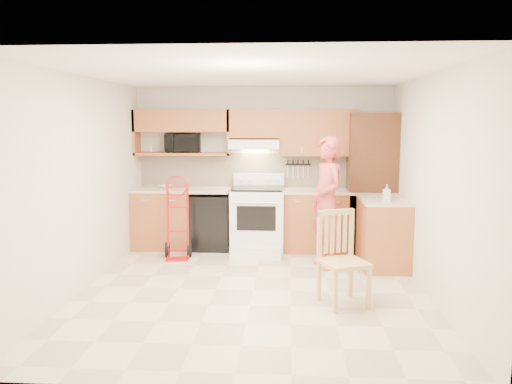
# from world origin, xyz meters

# --- Properties ---
(floor) EXTENTS (4.00, 4.50, 0.02)m
(floor) POSITION_xyz_m (0.00, 0.00, -0.01)
(floor) COLOR beige
(floor) RESTS_ON ground
(ceiling) EXTENTS (4.00, 4.50, 0.02)m
(ceiling) POSITION_xyz_m (0.00, 0.00, 2.51)
(ceiling) COLOR white
(ceiling) RESTS_ON ground
(wall_back) EXTENTS (4.00, 0.02, 2.50)m
(wall_back) POSITION_xyz_m (0.00, 2.26, 1.25)
(wall_back) COLOR silver
(wall_back) RESTS_ON ground
(wall_front) EXTENTS (4.00, 0.02, 2.50)m
(wall_front) POSITION_xyz_m (0.00, -2.26, 1.25)
(wall_front) COLOR silver
(wall_front) RESTS_ON ground
(wall_left) EXTENTS (0.02, 4.50, 2.50)m
(wall_left) POSITION_xyz_m (-2.01, 0.00, 1.25)
(wall_left) COLOR silver
(wall_left) RESTS_ON ground
(wall_right) EXTENTS (0.02, 4.50, 2.50)m
(wall_right) POSITION_xyz_m (2.01, 0.00, 1.25)
(wall_right) COLOR silver
(wall_right) RESTS_ON ground
(backsplash) EXTENTS (3.92, 0.03, 0.55)m
(backsplash) POSITION_xyz_m (0.00, 2.23, 1.20)
(backsplash) COLOR beige
(backsplash) RESTS_ON wall_back
(lower_cab_left) EXTENTS (0.90, 0.60, 0.90)m
(lower_cab_left) POSITION_xyz_m (-1.55, 1.95, 0.45)
(lower_cab_left) COLOR #AB6337
(lower_cab_left) RESTS_ON ground
(dishwasher) EXTENTS (0.60, 0.60, 0.85)m
(dishwasher) POSITION_xyz_m (-0.80, 1.95, 0.42)
(dishwasher) COLOR black
(dishwasher) RESTS_ON ground
(lower_cab_right) EXTENTS (1.14, 0.60, 0.90)m
(lower_cab_right) POSITION_xyz_m (0.83, 1.95, 0.45)
(lower_cab_right) COLOR #AB6337
(lower_cab_right) RESTS_ON ground
(countertop_left) EXTENTS (1.50, 0.63, 0.04)m
(countertop_left) POSITION_xyz_m (-1.25, 1.95, 0.92)
(countertop_left) COLOR beige
(countertop_left) RESTS_ON lower_cab_left
(countertop_right) EXTENTS (1.14, 0.63, 0.04)m
(countertop_right) POSITION_xyz_m (0.83, 1.95, 0.92)
(countertop_right) COLOR beige
(countertop_right) RESTS_ON lower_cab_right
(cab_return_right) EXTENTS (0.60, 1.00, 0.90)m
(cab_return_right) POSITION_xyz_m (1.70, 1.15, 0.45)
(cab_return_right) COLOR #AB6337
(cab_return_right) RESTS_ON ground
(countertop_return) EXTENTS (0.63, 1.00, 0.04)m
(countertop_return) POSITION_xyz_m (1.70, 1.15, 0.92)
(countertop_return) COLOR beige
(countertop_return) RESTS_ON cab_return_right
(pantry_tall) EXTENTS (0.70, 0.60, 2.10)m
(pantry_tall) POSITION_xyz_m (1.65, 1.95, 1.05)
(pantry_tall) COLOR #552B14
(pantry_tall) RESTS_ON ground
(upper_cab_left) EXTENTS (1.50, 0.33, 0.34)m
(upper_cab_left) POSITION_xyz_m (-1.25, 2.08, 1.98)
(upper_cab_left) COLOR #AB6337
(upper_cab_left) RESTS_ON wall_back
(upper_shelf_mw) EXTENTS (1.50, 0.33, 0.04)m
(upper_shelf_mw) POSITION_xyz_m (-1.25, 2.08, 1.47)
(upper_shelf_mw) COLOR #AB6337
(upper_shelf_mw) RESTS_ON wall_back
(upper_cab_center) EXTENTS (0.76, 0.33, 0.44)m
(upper_cab_center) POSITION_xyz_m (-0.12, 2.08, 1.94)
(upper_cab_center) COLOR #AB6337
(upper_cab_center) RESTS_ON wall_back
(upper_cab_right) EXTENTS (1.14, 0.33, 0.70)m
(upper_cab_right) POSITION_xyz_m (0.83, 2.08, 1.80)
(upper_cab_right) COLOR #AB6337
(upper_cab_right) RESTS_ON wall_back
(range_hood) EXTENTS (0.76, 0.46, 0.14)m
(range_hood) POSITION_xyz_m (-0.12, 2.02, 1.63)
(range_hood) COLOR white
(range_hood) RESTS_ON wall_back
(knife_strip) EXTENTS (0.40, 0.05, 0.29)m
(knife_strip) POSITION_xyz_m (0.55, 2.21, 1.24)
(knife_strip) COLOR black
(knife_strip) RESTS_ON backsplash
(microwave) EXTENTS (0.58, 0.43, 0.30)m
(microwave) POSITION_xyz_m (-1.25, 2.08, 1.64)
(microwave) COLOR black
(microwave) RESTS_ON upper_shelf_mw
(range) EXTENTS (0.79, 1.04, 1.16)m
(range) POSITION_xyz_m (-0.06, 1.77, 0.58)
(range) COLOR white
(range) RESTS_ON ground
(person) EXTENTS (0.63, 0.76, 1.78)m
(person) POSITION_xyz_m (0.92, 1.03, 0.89)
(person) COLOR #C14340
(person) RESTS_ON ground
(hand_truck) EXTENTS (0.47, 0.44, 1.09)m
(hand_truck) POSITION_xyz_m (-1.19, 1.32, 0.54)
(hand_truck) COLOR red
(hand_truck) RESTS_ON ground
(dining_chair) EXTENTS (0.61, 0.63, 1.02)m
(dining_chair) POSITION_xyz_m (1.01, -0.41, 0.51)
(dining_chair) COLOR tan
(dining_chair) RESTS_ON ground
(soap_bottle) EXTENTS (0.10, 0.11, 0.21)m
(soap_bottle) POSITION_xyz_m (1.70, 0.98, 1.04)
(soap_bottle) COLOR white
(soap_bottle) RESTS_ON countertop_return
(bowl) EXTENTS (0.27, 0.27, 0.05)m
(bowl) POSITION_xyz_m (-1.49, 1.95, 0.96)
(bowl) COLOR white
(bowl) RESTS_ON countertop_left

